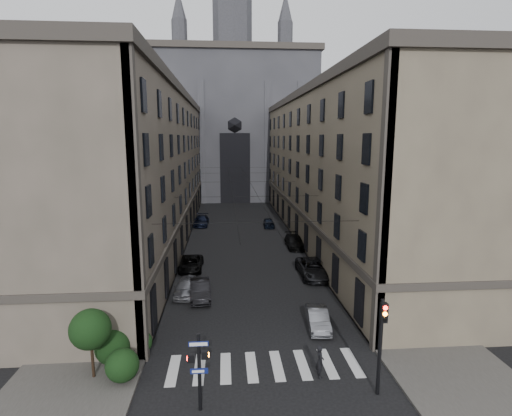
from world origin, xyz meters
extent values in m
cube|color=#383533|center=(-10.50, 36.00, 0.07)|extent=(7.00, 80.00, 0.15)
cube|color=#383533|center=(10.50, 36.00, 0.07)|extent=(7.00, 80.00, 0.15)
cube|color=beige|center=(0.00, 5.00, 0.01)|extent=(11.00, 3.20, 0.01)
cube|color=#504A3D|center=(-13.50, 36.00, 9.00)|extent=(13.00, 60.00, 18.00)
cube|color=#38332D|center=(-13.50, 36.00, 18.40)|extent=(13.60, 60.60, 0.90)
cube|color=#38332D|center=(-13.50, 36.00, 4.20)|extent=(13.40, 60.30, 0.50)
cube|color=brown|center=(13.50, 36.00, 9.00)|extent=(13.00, 60.00, 18.00)
cube|color=#38332D|center=(13.50, 36.00, 18.40)|extent=(13.60, 60.60, 0.90)
cube|color=#38332D|center=(13.50, 36.00, 4.20)|extent=(13.40, 60.30, 0.50)
cube|color=#2D2D33|center=(0.00, 75.00, 15.00)|extent=(34.00, 22.00, 30.00)
cube|color=#38332D|center=(0.00, 75.00, 30.50)|extent=(35.00, 23.00, 1.20)
cylinder|color=#2D2D33|center=(0.00, 75.00, 37.00)|extent=(8.40, 8.40, 14.00)
cone|color=#2D2D33|center=(-11.00, 72.00, 36.50)|extent=(3.20, 3.20, 13.00)
cone|color=#2D2D33|center=(11.00, 72.00, 36.50)|extent=(3.20, 3.20, 13.00)
cube|color=black|center=(0.00, 63.95, 7.00)|extent=(6.00, 0.30, 14.00)
cylinder|color=black|center=(-3.50, 1.50, 2.00)|extent=(0.18, 0.18, 4.00)
cube|color=orange|center=(-3.22, 1.50, 2.90)|extent=(0.34, 0.24, 0.38)
cube|color=#FF0C07|center=(-3.88, 1.60, 2.70)|extent=(0.34, 0.24, 0.38)
cube|color=navy|center=(-3.50, 1.37, 3.55)|extent=(0.95, 0.05, 0.24)
cube|color=navy|center=(-3.50, 1.37, 2.15)|extent=(0.85, 0.05, 0.27)
cylinder|color=black|center=(5.60, 2.00, 2.60)|extent=(0.20, 0.20, 5.20)
cube|color=black|center=(5.60, 1.78, 4.60)|extent=(0.34, 0.30, 1.00)
cylinder|color=#FF0C07|center=(5.60, 1.62, 4.92)|extent=(0.22, 0.05, 0.22)
cylinder|color=orange|center=(5.60, 1.62, 4.60)|extent=(0.22, 0.05, 0.22)
cylinder|color=black|center=(5.60, 1.62, 4.28)|extent=(0.22, 0.05, 0.22)
sphere|color=black|center=(-7.80, 4.00, 1.05)|extent=(1.80, 1.80, 1.80)
sphere|color=black|center=(-8.80, 5.80, 1.15)|extent=(2.00, 2.00, 2.00)
sphere|color=black|center=(-7.40, 6.80, 0.85)|extent=(1.40, 1.40, 1.40)
cylinder|color=black|center=(-9.50, 4.50, 1.35)|extent=(0.16, 0.16, 2.40)
sphere|color=black|center=(-9.50, 4.50, 2.95)|extent=(2.20, 2.20, 2.20)
cylinder|color=black|center=(0.00, 10.00, 7.50)|extent=(14.00, 0.03, 0.03)
cylinder|color=black|center=(0.00, 22.00, 7.50)|extent=(14.00, 0.03, 0.03)
cylinder|color=black|center=(0.00, 35.00, 7.50)|extent=(14.00, 0.03, 0.03)
cylinder|color=black|center=(0.00, 48.00, 7.50)|extent=(14.00, 0.03, 0.03)
cylinder|color=black|center=(0.00, 60.00, 7.50)|extent=(14.00, 0.03, 0.03)
cylinder|color=black|center=(-1.30, 36.00, 7.10)|extent=(0.03, 60.00, 0.03)
cylinder|color=black|center=(1.30, 36.00, 7.10)|extent=(0.03, 60.00, 0.03)
imported|color=gray|center=(-5.56, 16.17, 0.71)|extent=(2.00, 4.27, 1.41)
imported|color=black|center=(-4.30, 15.30, 0.74)|extent=(1.94, 4.63, 1.49)
imported|color=black|center=(-5.63, 22.61, 0.67)|extent=(2.30, 4.88, 1.35)
imported|color=black|center=(-5.73, 43.31, 0.74)|extent=(2.23, 5.17, 1.48)
imported|color=slate|center=(4.20, 9.46, 0.66)|extent=(1.75, 4.11, 1.32)
imported|color=black|center=(6.20, 19.74, 0.82)|extent=(2.75, 5.90, 1.64)
imported|color=black|center=(6.20, 30.09, 0.73)|extent=(2.04, 5.01, 1.45)
imported|color=black|center=(4.31, 41.36, 0.65)|extent=(1.68, 3.87, 1.30)
imported|color=black|center=(2.96, 3.72, 0.93)|extent=(0.46, 0.69, 1.87)
camera|label=1|loc=(-2.17, -16.16, 13.14)|focal=28.00mm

